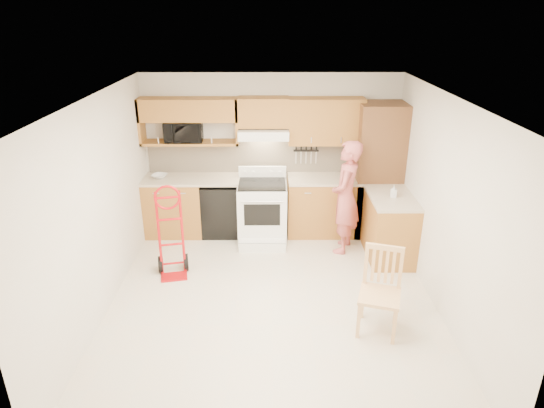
{
  "coord_description": "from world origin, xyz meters",
  "views": [
    {
      "loc": [
        -0.03,
        -4.96,
        3.38
      ],
      "look_at": [
        0.0,
        0.5,
        1.1
      ],
      "focal_mm": 30.97,
      "sensor_mm": 36.0,
      "label": 1
    }
  ],
  "objects_px": {
    "microwave": "(184,131)",
    "range": "(262,207)",
    "person": "(346,197)",
    "hand_truck": "(171,236)",
    "dining_chair": "(380,293)"
  },
  "relations": [
    {
      "from": "microwave",
      "to": "range",
      "type": "height_order",
      "value": "microwave"
    },
    {
      "from": "range",
      "to": "person",
      "type": "distance_m",
      "value": 1.3
    },
    {
      "from": "hand_truck",
      "to": "microwave",
      "type": "bearing_deg",
      "value": 78.59
    },
    {
      "from": "range",
      "to": "person",
      "type": "height_order",
      "value": "person"
    },
    {
      "from": "microwave",
      "to": "dining_chair",
      "type": "bearing_deg",
      "value": -49.17
    },
    {
      "from": "person",
      "to": "range",
      "type": "bearing_deg",
      "value": -86.36
    },
    {
      "from": "range",
      "to": "person",
      "type": "relative_size",
      "value": 0.65
    },
    {
      "from": "range",
      "to": "dining_chair",
      "type": "height_order",
      "value": "range"
    },
    {
      "from": "microwave",
      "to": "hand_truck",
      "type": "distance_m",
      "value": 1.8
    },
    {
      "from": "microwave",
      "to": "hand_truck",
      "type": "xyz_separation_m",
      "value": [
        -0.0,
        -1.45,
        -1.06
      ]
    },
    {
      "from": "hand_truck",
      "to": "person",
      "type": "bearing_deg",
      "value": 5.21
    },
    {
      "from": "microwave",
      "to": "dining_chair",
      "type": "distance_m",
      "value": 3.86
    },
    {
      "from": "microwave",
      "to": "range",
      "type": "distance_m",
      "value": 1.68
    },
    {
      "from": "dining_chair",
      "to": "hand_truck",
      "type": "bearing_deg",
      "value": 171.04
    },
    {
      "from": "microwave",
      "to": "hand_truck",
      "type": "relative_size",
      "value": 0.49
    }
  ]
}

